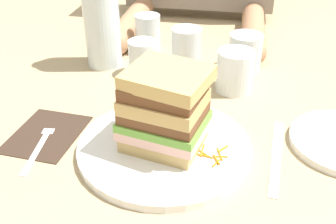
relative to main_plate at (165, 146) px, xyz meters
The scene contains 26 objects.
ground_plane 0.02m from the main_plate, behind, with size 3.00×3.00×0.00m, color tan.
main_plate is the anchor object (origin of this frame).
sandwich 0.07m from the main_plate, 39.67° to the right, with size 0.15×0.13×0.13m.
carrot_shred_0 0.07m from the main_plate, 157.91° to the left, with size 0.00×0.00×0.02m, color orange.
carrot_shred_1 0.06m from the main_plate, 158.22° to the left, with size 0.00×0.00×0.03m, color orange.
carrot_shred_2 0.07m from the main_plate, 163.07° to the left, with size 0.00×0.00×0.02m, color orange.
carrot_shred_3 0.07m from the main_plate, behind, with size 0.00×0.00×0.03m, color orange.
carrot_shred_4 0.06m from the main_plate, 167.47° to the left, with size 0.00×0.00×0.03m, color orange.
carrot_shred_5 0.06m from the main_plate, 155.15° to the left, with size 0.00×0.00×0.03m, color orange.
carrot_shred_6 0.07m from the main_plate, 15.36° to the right, with size 0.00×0.00×0.03m, color orange.
carrot_shred_7 0.09m from the main_plate, ahead, with size 0.00×0.00×0.03m, color orange.
carrot_shred_8 0.09m from the main_plate, 22.75° to the right, with size 0.00×0.00×0.03m, color orange.
carrot_shred_9 0.09m from the main_plate, 12.84° to the right, with size 0.00×0.00×0.02m, color orange.
carrot_shred_10 0.06m from the main_plate, 10.20° to the right, with size 0.00×0.00×0.03m, color orange.
carrot_shred_11 0.09m from the main_plate, 19.82° to the right, with size 0.00×0.00×0.02m, color orange.
carrot_shred_12 0.09m from the main_plate, ahead, with size 0.00×0.00×0.02m, color orange.
carrot_shred_13 0.07m from the main_plate, 20.56° to the right, with size 0.00×0.00×0.03m, color orange.
napkin_dark 0.21m from the main_plate, behind, with size 0.11×0.14×0.00m, color #38281E.
fork 0.21m from the main_plate, behind, with size 0.03×0.17×0.00m.
knife 0.18m from the main_plate, ahead, with size 0.03×0.20×0.00m.
juice_glass 0.25m from the main_plate, 65.87° to the left, with size 0.07×0.07×0.08m.
water_bottle 0.38m from the main_plate, 123.59° to the left, with size 0.08×0.08×0.30m.
empty_tumbler_0 0.41m from the main_plate, 106.58° to the left, with size 0.06×0.06×0.09m, color silver.
empty_tumbler_1 0.35m from the main_plate, 70.19° to the left, with size 0.07×0.07×0.08m, color silver.
empty_tumbler_2 0.30m from the main_plate, 91.56° to the left, with size 0.07×0.07×0.10m, color silver.
empty_tumbler_3 0.28m from the main_plate, 110.53° to the left, with size 0.06×0.06×0.08m, color silver.
Camera 1 is at (0.12, -0.51, 0.40)m, focal length 42.91 mm.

